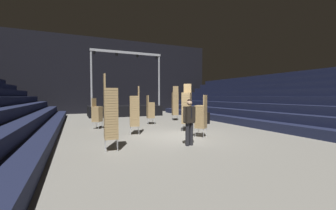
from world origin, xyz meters
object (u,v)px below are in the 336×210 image
chair_stack_mid_left (187,107)px  chair_stack_front_left (111,113)px  man_with_tie (189,119)px  chair_stack_rear_right (175,103)px  stage_riser (125,109)px  equipment_road_case (202,118)px  chair_stack_front_right (135,110)px  chair_stack_rear_left (150,110)px  chair_stack_mid_centre (201,116)px  chair_stack_mid_right (97,113)px

chair_stack_mid_left → chair_stack_front_left: bearing=72.0°
man_with_tie → chair_stack_rear_right: (3.02, 7.47, 0.30)m
stage_riser → equipment_road_case: bearing=-66.7°
stage_riser → chair_stack_rear_right: (2.62, -5.51, 0.71)m
chair_stack_mid_left → equipment_road_case: (2.36, 2.21, -0.87)m
stage_riser → equipment_road_case: size_ratio=7.18×
stage_riser → chair_stack_front_right: 10.10m
man_with_tie → chair_stack_rear_left: 6.21m
chair_stack_mid_centre → chair_stack_rear_left: (-0.66, 4.97, 0.00)m
stage_riser → chair_stack_front_right: stage_riser is taller
chair_stack_mid_right → chair_stack_mid_centre: (4.02, -4.35, 0.08)m
chair_stack_mid_left → man_with_tie: bearing=105.1°
chair_stack_mid_left → chair_stack_mid_centre: size_ratio=1.32×
stage_riser → chair_stack_mid_right: size_ratio=3.78×
chair_stack_front_right → chair_stack_rear_right: size_ratio=0.90×
chair_stack_mid_right → equipment_road_case: bearing=123.0°
chair_stack_mid_right → chair_stack_rear_left: 3.42m
chair_stack_front_left → chair_stack_mid_centre: size_ratio=1.36×
chair_stack_front_right → chair_stack_mid_left: bearing=-81.7°
chair_stack_mid_centre → equipment_road_case: size_ratio=2.09×
stage_riser → chair_stack_mid_centre: stage_riser is taller
man_with_tie → chair_stack_mid_right: 6.20m
stage_riser → chair_stack_front_left: (-3.18, -12.56, 0.71)m
stage_riser → chair_stack_rear_right: stage_riser is taller
chair_stack_mid_right → chair_stack_front_left: bearing=37.0°
chair_stack_rear_right → man_with_tie: bearing=-97.2°
chair_stack_mid_centre → equipment_road_case: bearing=19.4°
chair_stack_mid_right → chair_stack_rear_right: 6.08m
chair_stack_front_right → chair_stack_mid_left: size_ratio=0.93×
man_with_tie → chair_stack_mid_right: bearing=-75.7°
chair_stack_rear_left → chair_stack_rear_right: bearing=121.5°
chair_stack_mid_right → equipment_road_case: size_ratio=1.90×
chair_stack_front_right → chair_stack_mid_right: bearing=42.3°
chair_stack_mid_right → chair_stack_mid_centre: 5.93m
stage_riser → chair_stack_mid_right: stage_riser is taller
chair_stack_front_left → equipment_road_case: chair_stack_front_left is taller
stage_riser → chair_stack_mid_right: bearing=-113.0°
chair_stack_rear_right → equipment_road_case: chair_stack_rear_right is taller
man_with_tie → chair_stack_mid_centre: size_ratio=0.92×
chair_stack_front_left → chair_stack_front_right: 3.02m
chair_stack_front_right → chair_stack_rear_left: 3.67m
chair_stack_mid_centre → chair_stack_rear_right: (1.74, 6.26, 0.34)m
chair_stack_front_right → chair_stack_rear_left: bearing=-18.9°
chair_stack_mid_left → chair_stack_rear_left: 3.44m
stage_riser → chair_stack_mid_left: 10.20m
man_with_tie → chair_stack_front_right: (-1.26, 3.03, 0.18)m
chair_stack_mid_right → chair_stack_rear_left: size_ratio=0.91×
chair_stack_front_right → chair_stack_rear_right: bearing=-31.9°
stage_riser → chair_stack_mid_left: size_ratio=2.61×
chair_stack_rear_right → stage_riser: bearing=130.3°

